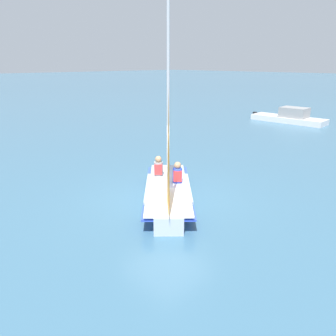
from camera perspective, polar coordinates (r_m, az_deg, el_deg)
The scene contains 5 objects.
ground_plane at distance 10.34m, azimuth 0.00°, elevation -5.73°, with size 260.00×260.00×0.00m, color #38607A.
sailboat_main at distance 10.10m, azimuth -0.00°, elevation -1.23°, with size 3.98×4.06×5.69m.
sailor_helm at distance 10.47m, azimuth 1.65°, elevation -1.78°, with size 0.42×0.43×1.16m.
sailor_crew at distance 11.11m, azimuth -1.68°, elevation -0.60°, with size 0.42×0.43×1.16m.
motorboat_distant at distance 25.48m, azimuth 20.47°, elevation 8.32°, with size 1.78×5.45×1.09m.
Camera 1 is at (-6.62, -6.76, 4.16)m, focal length 35.00 mm.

